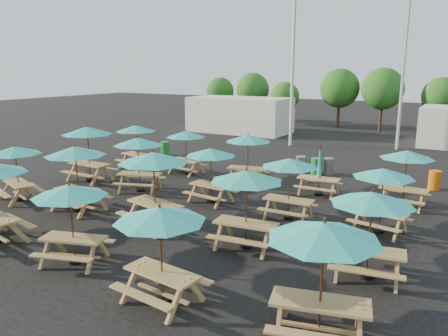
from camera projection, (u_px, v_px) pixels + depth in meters
The scene contains 33 objects.
ground at pixel (205, 203), 16.75m from camera, with size 120.00×120.00×0.00m, color black.
picnic_unit_1 at pixel (15, 153), 16.71m from camera, with size 2.49×2.49×2.18m.
picnic_unit_2 at pixel (87, 134), 19.61m from camera, with size 2.34×2.34×2.54m.
picnic_unit_3 at pixel (136, 131), 22.26m from camera, with size 2.41×2.41×2.27m.
picnic_unit_5 at pixel (75, 155), 15.44m from camera, with size 2.29×2.29×2.40m.
picnic_unit_6 at pixel (138, 145), 18.00m from camera, with size 2.63×2.63×2.30m.
picnic_unit_7 at pixel (186, 137), 21.06m from camera, with size 2.17×2.17×2.14m.
picnic_unit_8 at pixel (70, 195), 11.20m from camera, with size 2.44×2.44×2.16m.
picnic_unit_9 at pixel (154, 162), 13.73m from camera, with size 2.69×2.69×2.52m.
picnic_unit_10 at pixel (211, 155), 16.47m from camera, with size 2.16×2.16×2.15m.
picnic_unit_11 at pixel (248, 141), 19.16m from camera, with size 2.39×2.39×2.25m.
picnic_unit_12 at pixel (160, 220), 9.22m from camera, with size 2.19×2.19×2.22m.
picnic_unit_13 at pixel (246, 180), 12.16m from camera, with size 2.28×2.28×2.31m.
picnic_unit_14 at pixel (290, 166), 14.61m from camera, with size 1.96×1.96×2.15m.
picnic_unit_15 at pixel (319, 174), 17.70m from camera, with size 1.73×1.52×2.15m.
picnic_unit_16 at pixel (324, 238), 7.90m from camera, with size 2.57×2.57×2.37m.
picnic_unit_17 at pixel (372, 203), 10.35m from camera, with size 2.28×2.28×2.23m.
picnic_unit_18 at pixel (383, 177), 13.37m from camera, with size 2.18×2.18×2.10m.
picnic_unit_19 at pixel (407, 158), 15.92m from camera, with size 2.06×2.06×2.17m.
waste_bin_0 at pixel (165, 148), 26.05m from camera, with size 0.51×0.51×0.82m, color #188825.
waste_bin_1 at pixel (301, 164), 21.68m from camera, with size 0.51×0.51×0.82m, color gray.
waste_bin_2 at pixel (316, 166), 21.23m from camera, with size 0.51×0.51×0.82m, color #188825.
waste_bin_3 at pixel (329, 166), 21.25m from camera, with size 0.51×0.51×0.82m, color gray.
waste_bin_4 at pixel (435, 180), 18.62m from camera, with size 0.51×0.51×0.82m, color #D7600C.
mast_0 at pixel (293, 54), 28.23m from camera, with size 0.20×0.20×12.00m, color silver.
mast_1 at pixel (405, 53), 26.77m from camera, with size 0.20×0.20×12.00m, color silver.
event_tent_0 at pixel (240, 115), 35.55m from camera, with size 8.00×4.00×2.80m, color silver.
tree_0 at pixel (220, 91), 44.31m from camera, with size 2.80×2.80×4.24m.
tree_1 at pixel (253, 90), 41.00m from camera, with size 3.11×3.11×4.72m.
tree_2 at pixel (285, 97), 39.27m from camera, with size 2.59×2.59×3.93m.
tree_3 at pixel (340, 88), 37.75m from camera, with size 3.36×3.36×5.09m.
tree_4 at pixel (383, 89), 35.58m from camera, with size 3.41×3.41×5.17m.
tree_5 at pixel (441, 96), 33.94m from camera, with size 2.94×2.94×4.45m.
Camera 1 is at (8.62, -13.53, 5.03)m, focal length 35.00 mm.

